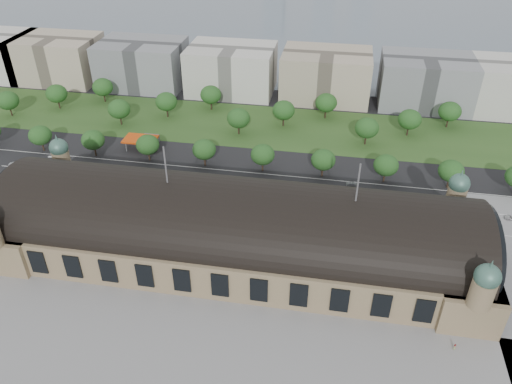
% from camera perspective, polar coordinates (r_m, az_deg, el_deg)
% --- Properties ---
extents(ground, '(900.00, 900.00, 0.00)m').
position_cam_1_polar(ground, '(160.20, -2.35, -7.28)').
color(ground, black).
rests_on(ground, ground).
extents(station, '(150.00, 48.40, 44.30)m').
position_cam_1_polar(station, '(153.66, -2.44, -4.39)').
color(station, '#866E53').
rests_on(station, ground).
extents(plaza_south, '(190.00, 48.00, 0.12)m').
position_cam_1_polar(plaza_south, '(129.58, -2.03, -20.48)').
color(plaza_south, gray).
rests_on(plaza_south, ground).
extents(road_slab, '(260.00, 26.00, 0.10)m').
position_cam_1_polar(road_slab, '(193.79, -5.82, 0.71)').
color(road_slab, black).
rests_on(road_slab, ground).
extents(grass_belt, '(300.00, 45.00, 0.10)m').
position_cam_1_polar(grass_belt, '(239.31, -1.25, 7.69)').
color(grass_belt, '#2E5020').
rests_on(grass_belt, ground).
extents(petrol_station, '(14.00, 13.00, 5.05)m').
position_cam_1_polar(petrol_station, '(224.83, -12.47, 5.89)').
color(petrol_station, '#D8460C').
rests_on(petrol_station, ground).
extents(lake, '(700.00, 320.00, 0.08)m').
position_cam_1_polar(lake, '(429.73, 6.39, 19.40)').
color(lake, slate).
rests_on(lake, ground).
extents(office_1, '(45.00, 32.00, 24.00)m').
position_cam_1_polar(office_1, '(310.35, -21.74, 13.98)').
color(office_1, '#BBAA93').
rests_on(office_1, ground).
extents(office_2, '(45.00, 32.00, 24.00)m').
position_cam_1_polar(office_2, '(288.24, -12.87, 14.09)').
color(office_2, gray).
rests_on(office_2, ground).
extents(office_3, '(45.00, 32.00, 24.00)m').
position_cam_1_polar(office_3, '(273.58, -2.81, 13.82)').
color(office_3, silver).
rests_on(office_3, ground).
extents(office_4, '(45.00, 32.00, 24.00)m').
position_cam_1_polar(office_4, '(267.61, 7.98, 13.07)').
color(office_4, '#BBAA93').
rests_on(office_4, ground).
extents(office_5, '(45.00, 32.00, 24.00)m').
position_cam_1_polar(office_5, '(270.89, 18.80, 11.87)').
color(office_5, gray).
rests_on(office_5, ground).
extents(tree_row_1, '(9.60, 9.60, 11.52)m').
position_cam_1_polar(tree_row_1, '(232.21, -23.45, 5.96)').
color(tree_row_1, '#2D2116').
rests_on(tree_row_1, ground).
extents(tree_row_2, '(9.60, 9.60, 11.52)m').
position_cam_1_polar(tree_row_2, '(220.40, -18.13, 5.68)').
color(tree_row_2, '#2D2116').
rests_on(tree_row_2, ground).
extents(tree_row_3, '(9.60, 9.60, 11.52)m').
position_cam_1_polar(tree_row_3, '(210.67, -12.28, 5.31)').
color(tree_row_3, '#2D2116').
rests_on(tree_row_3, ground).
extents(tree_row_4, '(9.60, 9.60, 11.52)m').
position_cam_1_polar(tree_row_4, '(203.33, -5.94, 4.85)').
color(tree_row_4, '#2D2116').
rests_on(tree_row_4, ground).
extents(tree_row_5, '(9.60, 9.60, 11.52)m').
position_cam_1_polar(tree_row_5, '(198.63, 0.77, 4.29)').
color(tree_row_5, '#2D2116').
rests_on(tree_row_5, ground).
extents(tree_row_6, '(9.60, 9.60, 11.52)m').
position_cam_1_polar(tree_row_6, '(196.77, 7.69, 3.66)').
color(tree_row_6, '#2D2116').
rests_on(tree_row_6, ground).
extents(tree_row_7, '(9.60, 9.60, 11.52)m').
position_cam_1_polar(tree_row_7, '(197.82, 14.64, 2.97)').
color(tree_row_7, '#2D2116').
rests_on(tree_row_7, ground).
extents(tree_row_8, '(9.60, 9.60, 11.52)m').
position_cam_1_polar(tree_row_8, '(201.75, 21.40, 2.26)').
color(tree_row_8, '#2D2116').
rests_on(tree_row_8, ground).
extents(tree_belt_0, '(10.40, 10.40, 12.48)m').
position_cam_1_polar(tree_belt_0, '(272.93, -26.51, 9.34)').
color(tree_belt_0, '#2D2116').
rests_on(tree_belt_0, ground).
extents(tree_belt_1, '(10.40, 10.40, 12.48)m').
position_cam_1_polar(tree_belt_1, '(271.72, -21.83, 10.40)').
color(tree_belt_1, '#2D2116').
rests_on(tree_belt_1, ground).
extents(tree_belt_2, '(10.40, 10.40, 12.48)m').
position_cam_1_polar(tree_belt_2, '(272.38, -17.12, 11.39)').
color(tree_belt_2, '#2D2116').
rests_on(tree_belt_2, ground).
extents(tree_belt_3, '(10.40, 10.40, 12.48)m').
position_cam_1_polar(tree_belt_3, '(244.54, -15.38, 9.14)').
color(tree_belt_3, '#2D2116').
rests_on(tree_belt_3, ground).
extents(tree_belt_4, '(10.40, 10.40, 12.48)m').
position_cam_1_polar(tree_belt_4, '(247.61, -10.22, 10.13)').
color(tree_belt_4, '#2D2116').
rests_on(tree_belt_4, ground).
extents(tree_belt_5, '(10.40, 10.40, 12.48)m').
position_cam_1_polar(tree_belt_5, '(252.65, -5.20, 11.02)').
color(tree_belt_5, '#2D2116').
rests_on(tree_belt_5, ground).
extents(tree_belt_6, '(10.40, 10.40, 12.48)m').
position_cam_1_polar(tree_belt_6, '(227.18, -2.02, 8.44)').
color(tree_belt_6, '#2D2116').
rests_on(tree_belt_6, ground).
extents(tree_belt_7, '(10.40, 10.40, 12.48)m').
position_cam_1_polar(tree_belt_7, '(235.13, 3.18, 9.32)').
color(tree_belt_7, '#2D2116').
rests_on(tree_belt_7, ground).
extents(tree_belt_8, '(10.40, 10.40, 12.48)m').
position_cam_1_polar(tree_belt_8, '(244.90, 8.03, 10.07)').
color(tree_belt_8, '#2D2116').
rests_on(tree_belt_8, ground).
extents(tree_belt_9, '(10.40, 10.40, 12.48)m').
position_cam_1_polar(tree_belt_9, '(223.43, 12.57, 7.16)').
color(tree_belt_9, '#2D2116').
rests_on(tree_belt_9, ground).
extents(tree_belt_10, '(10.40, 10.40, 12.48)m').
position_cam_1_polar(tree_belt_10, '(236.14, 17.16, 7.94)').
color(tree_belt_10, '#2D2116').
rests_on(tree_belt_10, ground).
extents(tree_belt_11, '(10.40, 10.40, 12.48)m').
position_cam_1_polar(tree_belt_11, '(250.23, 21.28, 8.58)').
color(tree_belt_11, '#2D2116').
rests_on(tree_belt_11, ground).
extents(traffic_car_1, '(5.00, 2.18, 1.60)m').
position_cam_1_polar(traffic_car_1, '(227.71, -25.84, 2.85)').
color(traffic_car_1, gray).
rests_on(traffic_car_1, ground).
extents(traffic_car_2, '(4.89, 2.43, 1.33)m').
position_cam_1_polar(traffic_car_2, '(204.80, -20.09, 0.81)').
color(traffic_car_2, black).
rests_on(traffic_car_2, ground).
extents(traffic_car_3, '(4.99, 2.28, 1.41)m').
position_cam_1_polar(traffic_car_3, '(191.44, -3.81, 0.62)').
color(traffic_car_3, maroon).
rests_on(traffic_car_3, ground).
extents(traffic_car_4, '(4.07, 1.71, 1.37)m').
position_cam_1_polar(traffic_car_4, '(184.55, 2.77, -0.75)').
color(traffic_car_4, '#1B204C').
rests_on(traffic_car_4, ground).
extents(traffic_car_5, '(4.73, 2.01, 1.52)m').
position_cam_1_polar(traffic_car_5, '(195.89, 10.96, 0.88)').
color(traffic_car_5, '#595D61').
rests_on(traffic_car_5, ground).
extents(traffic_car_6, '(4.85, 2.49, 1.31)m').
position_cam_1_polar(traffic_car_6, '(196.23, 27.17, -2.65)').
color(traffic_car_6, silver).
rests_on(traffic_car_6, ground).
extents(parked_car_0, '(4.98, 4.32, 1.62)m').
position_cam_1_polar(parked_car_0, '(195.61, -18.56, -0.44)').
color(parked_car_0, black).
rests_on(parked_car_0, ground).
extents(parked_car_1, '(5.34, 4.51, 1.36)m').
position_cam_1_polar(parked_car_1, '(203.01, -22.11, 0.03)').
color(parked_car_1, maroon).
rests_on(parked_car_1, ground).
extents(parked_car_2, '(4.76, 3.78, 1.29)m').
position_cam_1_polar(parked_car_2, '(189.94, -13.20, -0.62)').
color(parked_car_2, '#192647').
rests_on(parked_car_2, ground).
extents(parked_car_3, '(4.69, 4.34, 1.56)m').
position_cam_1_polar(parked_car_3, '(197.44, -20.32, -0.51)').
color(parked_car_3, '#585B60').
rests_on(parked_car_3, ground).
extents(parked_car_4, '(4.42, 3.32, 1.39)m').
position_cam_1_polar(parked_car_4, '(188.01, -11.67, -0.77)').
color(parked_car_4, silver).
rests_on(parked_car_4, ground).
extents(parked_car_5, '(6.31, 4.57, 1.59)m').
position_cam_1_polar(parked_car_5, '(185.71, -9.66, -0.96)').
color(parked_car_5, gray).
rests_on(parked_car_5, ground).
extents(parked_car_6, '(4.78, 4.34, 1.34)m').
position_cam_1_polar(parked_car_6, '(183.94, -7.79, -1.20)').
color(parked_car_6, black).
rests_on(parked_car_6, ground).
extents(bus_west, '(12.87, 3.23, 3.57)m').
position_cam_1_polar(bus_west, '(182.03, -4.12, -0.93)').
color(bus_west, red).
rests_on(bus_west, ground).
extents(bus_mid, '(11.82, 2.94, 3.28)m').
position_cam_1_polar(bus_mid, '(182.56, 3.88, -0.86)').
color(bus_mid, silver).
rests_on(bus_mid, ground).
extents(bus_east, '(11.86, 3.14, 3.28)m').
position_cam_1_polar(bus_east, '(178.00, 6.72, -2.05)').
color(bus_east, silver).
rests_on(bus_east, ground).
extents(pedestrian_0, '(1.00, 0.76, 1.81)m').
position_cam_1_polar(pedestrian_0, '(143.40, 21.76, -16.12)').
color(pedestrian_0, gray).
rests_on(pedestrian_0, ground).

